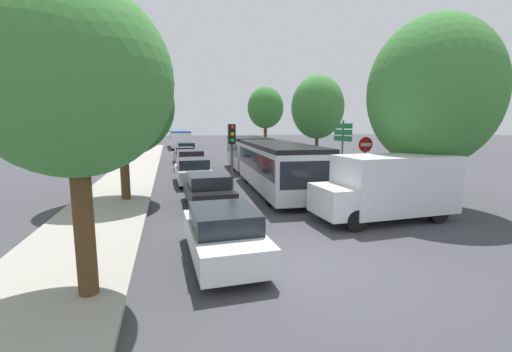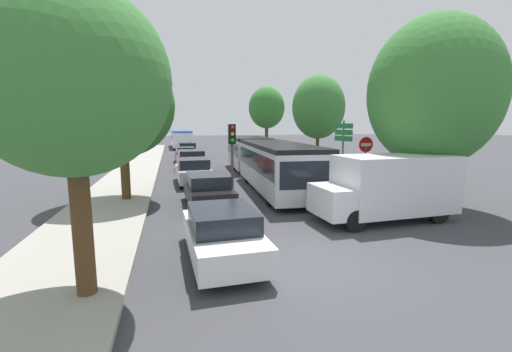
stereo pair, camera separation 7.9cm
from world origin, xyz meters
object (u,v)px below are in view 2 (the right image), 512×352
articulated_bus (263,157)px  traffic_light (232,144)px  queued_car_white (222,234)px  queued_car_navy (185,155)px  no_entry_sign (365,158)px  tree_right_near (436,96)px  queued_car_silver (193,171)px  city_bus_rear (181,138)px  tree_left_near (71,82)px  queued_car_green (187,150)px  direction_sign_post (343,139)px  tree_left_mid (119,108)px  white_van (389,186)px  tree_right_mid (319,109)px  tree_right_far (267,109)px  queued_car_black (208,190)px  queued_car_red (191,161)px

articulated_bus → traffic_light: 5.35m
queued_car_white → queued_car_navy: queued_car_navy is taller
no_entry_sign → tree_right_near: 3.85m
articulated_bus → queued_car_silver: 4.28m
city_bus_rear → tree_left_near: tree_left_near is taller
tree_right_near → queued_car_navy: bearing=114.8°
queued_car_green → direction_sign_post: size_ratio=1.20×
direction_sign_post → tree_left_mid: (-11.24, -1.35, 1.52)m
queued_car_white → white_van: 6.63m
white_van → tree_right_mid: 13.60m
traffic_light → queued_car_green: bearing=-178.1°
queued_car_white → tree_right_mid: size_ratio=0.57×
queued_car_silver → no_entry_sign: size_ratio=1.52×
tree_right_mid → tree_right_far: 12.09m
direction_sign_post → tree_right_near: 5.90m
tree_left_near → city_bus_rear: bearing=86.1°
queued_car_black → queued_car_silver: (-0.24, 5.74, 0.05)m
queued_car_black → traffic_light: size_ratio=1.19×
queued_car_white → queued_car_green: size_ratio=0.91×
queued_car_white → tree_right_near: tree_right_near is taller
direction_sign_post → queued_car_black: bearing=9.9°
city_bus_rear → white_van: city_bus_rear is taller
queued_car_navy → queued_car_red: bearing=179.3°
tree_right_mid → queued_car_red: bearing=168.2°
queued_car_white → direction_sign_post: size_ratio=1.09×
tree_right_mid → tree_right_far: bearing=92.2°
queued_car_silver → tree_right_mid: tree_right_mid is taller
articulated_bus → tree_right_far: 16.40m
tree_right_far → queued_car_navy: bearing=-154.1°
queued_car_red → tree_right_far: 13.99m
queued_car_silver → tree_right_mid: size_ratio=0.62×
queued_car_black → tree_right_far: size_ratio=0.55×
queued_car_white → queued_car_silver: bearing=-2.2°
queued_car_white → queued_car_red: size_ratio=0.88×
tree_right_far → direction_sign_post: bearing=-92.6°
queued_car_navy → tree_left_mid: size_ratio=0.63×
no_entry_sign → tree_left_near: size_ratio=0.48×
direction_sign_post → tree_right_near: tree_right_near is taller
queued_car_red → queued_car_navy: (-0.15, 5.91, -0.07)m
queued_car_navy → white_van: 21.57m
traffic_light → direction_sign_post: size_ratio=0.94×
no_entry_sign → tree_left_mid: size_ratio=0.44×
queued_car_black → white_van: bearing=-122.7°
queued_car_red → tree_left_near: 18.82m
no_entry_sign → queued_car_navy: bearing=-156.4°
articulated_bus → tree_right_near: 10.11m
white_van → tree_left_mid: (-9.48, 5.36, 2.85)m
queued_car_red → direction_sign_post: size_ratio=1.25×
queued_car_navy → direction_sign_post: size_ratio=1.13×
tree_left_near → queued_car_silver: bearing=77.4°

